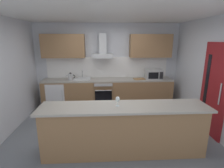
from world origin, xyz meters
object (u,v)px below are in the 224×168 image
Objects in this scene: refrigerator at (57,95)px; wine_glass at (118,99)px; range_hood at (103,50)px; oven at (103,93)px; chopping_board at (139,79)px; kettle at (71,77)px; sink at (82,79)px; microwave at (154,74)px.

wine_glass reaches higher than refrigerator.
range_hood is at bearing 5.26° from refrigerator.
chopping_board is (1.12, -0.02, 0.45)m from oven.
sink is at bearing 7.30° from kettle.
kettle is (-0.99, -0.03, 0.55)m from oven.
microwave reaches higher than chopping_board.
microwave reaches higher than sink.
microwave is at bearing -1.02° from oven.
range_hood is at bearing 95.69° from wine_glass.
kettle is 1.27m from range_hood.
wine_glass is (1.24, -2.32, 0.07)m from kettle.
kettle is (0.44, -0.03, 0.58)m from refrigerator.
refrigerator is (-1.44, -0.00, -0.03)m from oven.
wine_glass is 2.49m from chopping_board.
chopping_board is (2.11, 0.01, -0.09)m from kettle.
sink is 2.53m from wine_glass.
chopping_board is at bearing -7.80° from range_hood.
refrigerator is at bearing -179.89° from oven.
kettle is 2.11m from chopping_board.
sink is (-0.64, 0.01, 0.47)m from oven.
microwave is 2.22m from sink.
refrigerator is at bearing 176.01° from kettle.
wine_glass is at bearing -69.32° from sink.
oven is 4.50× the size of wine_glass.
chopping_board reaches higher than oven.
refrigerator is at bearing 179.53° from chopping_board.
oven is at bearing 96.00° from wine_glass.
sink is 1.08m from range_hood.
microwave is 1.74m from range_hood.
range_hood is 2.59m from wine_glass.
kettle is 0.85× the size of chopping_board.
sink is at bearing -169.58° from range_hood.
microwave reaches higher than refrigerator.
range_hood is (0.00, 0.13, 1.33)m from oven.
wine_glass is at bearing -84.00° from oven.
microwave is (1.57, -0.03, 0.59)m from oven.
refrigerator is 1.18× the size of range_hood.
oven is 1.33m from range_hood.
refrigerator is at bearing 125.66° from wine_glass.
range_hood is (-1.57, 0.16, 0.74)m from microwave.
range_hood reaches higher than sink.
oven is 0.94× the size of refrigerator.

